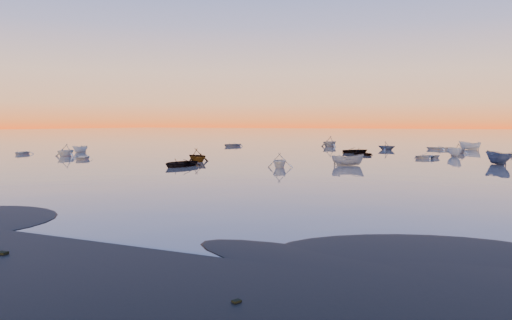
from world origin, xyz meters
The scene contains 6 objects.
ground centered at (0.00, 100.00, 0.00)m, with size 600.00×600.00×0.00m, color slate.
mud_lobes centered at (0.00, -1.00, 0.01)m, with size 140.00×6.00×0.07m, color black, non-canonical shape.
moored_fleet centered at (0.00, 53.00, 0.00)m, with size 124.00×58.00×1.20m, color silver, non-canonical shape.
boat_near_left centered at (-43.11, 34.83, 0.00)m, with size 3.74×1.56×0.94m, color silver.
boat_near_center centered at (6.02, 36.30, 0.00)m, with size 3.64×1.54×1.26m, color slate.
boat_near_right centered at (0.12, 30.76, 0.00)m, with size 3.43×1.54×1.20m, color silver.
Camera 1 is at (19.83, -17.93, 4.73)m, focal length 35.00 mm.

